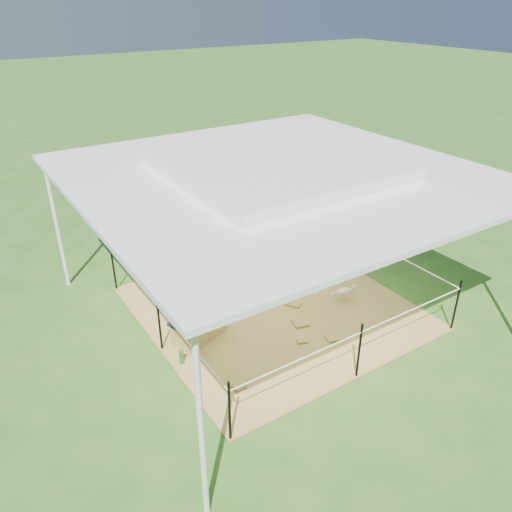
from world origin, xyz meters
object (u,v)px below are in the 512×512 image
straw_bale (199,328)px  picnic_table_near (172,164)px  woman (202,288)px  green_bottle (181,357)px  picnic_table_far (251,142)px  distant_person (200,152)px  foal (344,290)px  trash_barrel (258,170)px  pony (247,263)px

straw_bale → picnic_table_near: 8.87m
woman → picnic_table_near: (3.16, 8.25, -0.63)m
green_bottle → picnic_table_near: picnic_table_near is taller
picnic_table_far → distant_person: 2.55m
woman → distant_person: bearing=133.7°
picnic_table_near → picnic_table_far: 3.53m
foal → distant_person: size_ratio=0.74×
straw_bale → picnic_table_near: (3.26, 8.25, 0.12)m
foal → trash_barrel: size_ratio=0.89×
woman → pony: bearing=104.8°
foal → woman: bearing=-177.0°
picnic_table_far → trash_barrel: bearing=-123.8°
picnic_table_near → distant_person: (1.01, -0.00, 0.25)m
picnic_table_far → woman: bearing=-131.5°
pony → foal: pony is taller
straw_bale → pony: (1.58, 1.01, 0.32)m
picnic_table_far → distant_person: bearing=-169.2°
straw_bale → woman: 0.75m
woman → green_bottle: bearing=-74.8°
pony → trash_barrel: pony is taller
green_bottle → pony: pony is taller
distant_person → picnic_table_far: bearing=175.6°
straw_bale → green_bottle: (-0.55, -0.45, -0.08)m
picnic_table_far → green_bottle: bearing=-132.7°
straw_bale → green_bottle: size_ratio=3.60×
green_bottle → picnic_table_near: (3.81, 8.70, 0.19)m
green_bottle → trash_barrel: trash_barrel is taller
woman → foal: bearing=60.6°
picnic_table_near → picnic_table_far: bearing=8.6°
green_bottle → foal: foal is taller
pony → picnic_table_near: 7.43m
woman → trash_barrel: woman is taller
straw_bale → foal: size_ratio=1.01×
green_bottle → straw_bale: bearing=39.3°
pony → picnic_table_far: (5.13, 7.93, -0.14)m
pony → picnic_table_near: size_ratio=0.73×
straw_bale → trash_barrel: trash_barrel is taller
trash_barrel → picnic_table_far: trash_barrel is taller
foal → picnic_table_far: bearing=80.6°
picnic_table_near → trash_barrel: bearing=-56.8°
straw_bale → pony: pony is taller
distant_person → foal: bearing=60.4°
foal → trash_barrel: (2.18, 6.31, 0.22)m
distant_person → trash_barrel: bearing=86.8°
straw_bale → woman: (0.10, 0.00, 0.75)m
picnic_table_near → distant_person: bearing=-2.9°
woman → green_bottle: 1.14m
green_bottle → trash_barrel: bearing=48.5°
foal → picnic_table_far: size_ratio=0.46×
trash_barrel → green_bottle: bearing=-131.5°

